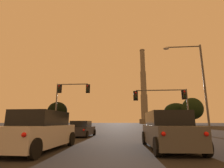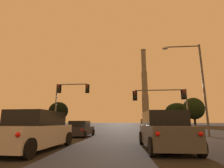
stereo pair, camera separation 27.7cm
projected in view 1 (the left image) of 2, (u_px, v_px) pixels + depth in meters
The scene contains 10 objects.
hatchback_left_lane_front at pixel (82, 129), 16.42m from camera, with size 1.96×4.13×1.44m.
suv_right_lane_second at pixel (168, 131), 8.84m from camera, with size 2.27×4.97×1.86m.
suv_left_lane_second at pixel (40, 131), 8.44m from camera, with size 2.23×4.95×1.86m.
traffic_light_overhead_left at pixel (67, 95), 24.27m from camera, with size 4.84×0.50×6.63m.
traffic_light_overhead_right at pixel (168, 99), 21.60m from camera, with size 6.74×0.50×5.35m.
street_lamp at pixel (197, 78), 17.60m from camera, with size 3.91×0.36×9.25m.
smokestack at pixel (144, 93), 134.37m from camera, with size 8.17×8.17×58.81m.
treeline_far_left at pixel (193, 109), 75.64m from camera, with size 8.91×8.02×11.74m.
treeline_center_left at pixel (176, 112), 84.71m from camera, with size 11.53×10.38×10.45m.
treeline_center_right at pixel (57, 111), 84.63m from camera, with size 9.42×8.48×10.94m.
Camera 1 is at (1.20, -1.88, 1.32)m, focal length 28.00 mm.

